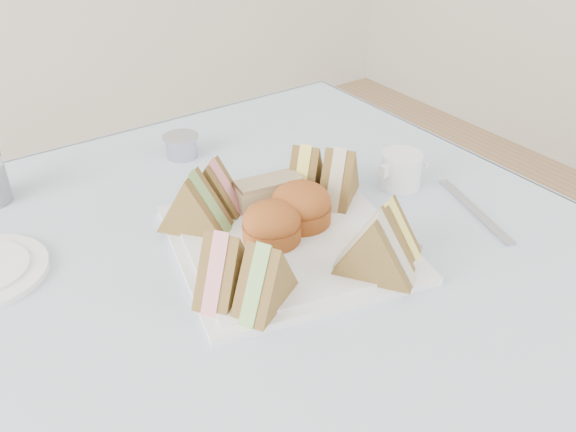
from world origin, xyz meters
TOP-DOWN VIEW (x-y plane):
  - tablecloth at (0.00, 0.00)m, footprint 1.02×1.02m
  - serving_plate at (0.08, 0.03)m, footprint 0.36×0.36m
  - sandwich_fl_a at (-0.04, -0.02)m, footprint 0.10×0.09m
  - sandwich_fl_b at (-0.02, -0.06)m, footprint 0.10×0.08m
  - sandwich_fr_a at (0.17, -0.07)m, footprint 0.08×0.10m
  - sandwich_fr_b at (0.12, -0.10)m, footprint 0.10×0.11m
  - sandwich_bl_a at (-0.01, 0.12)m, footprint 0.10×0.11m
  - sandwich_bl_b at (0.04, 0.15)m, footprint 0.09×0.10m
  - sandwich_br_a at (0.20, 0.07)m, footprint 0.10×0.09m
  - sandwich_br_b at (0.18, 0.12)m, footprint 0.10×0.09m
  - scone_left at (0.06, 0.04)m, footprint 0.09×0.09m
  - scone_right at (0.12, 0.05)m, footprint 0.09×0.09m
  - pastry_slice at (0.11, 0.11)m, footprint 0.10×0.05m
  - tea_strainer at (0.08, 0.35)m, footprint 0.08×0.08m
  - knife at (0.36, -0.06)m, footprint 0.07×0.18m
  - fork at (0.21, 0.01)m, footprint 0.03×0.20m
  - creamer_jug at (0.32, 0.06)m, footprint 0.07×0.07m

SIDE VIEW (x-z plane):
  - tablecloth at x=0.00m, z-range 0.74..0.75m
  - knife at x=0.36m, z-range 0.75..0.75m
  - fork at x=0.21m, z-range 0.75..0.75m
  - serving_plate at x=0.08m, z-range 0.75..0.76m
  - tea_strainer at x=0.08m, z-range 0.75..0.78m
  - creamer_jug at x=0.32m, z-range 0.75..0.80m
  - pastry_slice at x=0.11m, z-range 0.76..0.80m
  - scone_left at x=0.06m, z-range 0.76..0.81m
  - scone_right at x=0.12m, z-range 0.76..0.82m
  - sandwich_br_b at x=0.18m, z-range 0.76..0.84m
  - sandwich_fr_a at x=0.17m, z-range 0.76..0.84m
  - sandwich_bl_b at x=0.04m, z-range 0.76..0.84m
  - sandwich_fl_b at x=-0.02m, z-range 0.76..0.84m
  - sandwich_fl_a at x=-0.04m, z-range 0.76..0.84m
  - sandwich_br_a at x=0.20m, z-range 0.76..0.84m
  - sandwich_bl_a at x=-0.01m, z-range 0.76..0.85m
  - sandwich_fr_b at x=0.12m, z-range 0.76..0.85m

